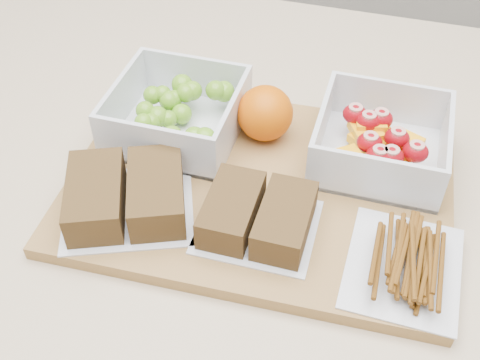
% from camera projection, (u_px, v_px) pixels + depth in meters
% --- Properties ---
extents(cutting_board, '(0.43, 0.32, 0.02)m').
position_uv_depth(cutting_board, '(260.00, 187.00, 0.67)').
color(cutting_board, '#9C7440').
rests_on(cutting_board, counter).
extents(grape_container, '(0.15, 0.15, 0.06)m').
position_uv_depth(grape_container, '(179.00, 113.00, 0.72)').
color(grape_container, silver).
rests_on(grape_container, cutting_board).
extents(fruit_container, '(0.14, 0.14, 0.06)m').
position_uv_depth(fruit_container, '(380.00, 143.00, 0.68)').
color(fruit_container, silver).
rests_on(fruit_container, cutting_board).
extents(orange, '(0.07, 0.07, 0.07)m').
position_uv_depth(orange, '(265.00, 113.00, 0.70)').
color(orange, '#DB5D05').
rests_on(orange, cutting_board).
extents(sandwich_bag_left, '(0.17, 0.16, 0.04)m').
position_uv_depth(sandwich_bag_left, '(126.00, 195.00, 0.63)').
color(sandwich_bag_left, silver).
rests_on(sandwich_bag_left, cutting_board).
extents(sandwich_bag_center, '(0.12, 0.11, 0.04)m').
position_uv_depth(sandwich_bag_center, '(258.00, 216.00, 0.61)').
color(sandwich_bag_center, silver).
rests_on(sandwich_bag_center, cutting_board).
extents(pretzel_bag, '(0.11, 0.13, 0.03)m').
position_uv_depth(pretzel_bag, '(406.00, 259.00, 0.57)').
color(pretzel_bag, silver).
rests_on(pretzel_bag, cutting_board).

